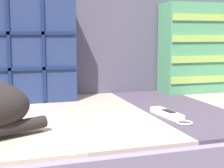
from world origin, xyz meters
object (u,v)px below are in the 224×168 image
at_px(throw_pillow_striped, 203,48).
at_px(couch, 171,161).
at_px(throw_pillow_quilted, 25,50).
at_px(game_remote_near, 168,114).

bearing_deg(throw_pillow_striped, couch, -138.90).
height_order(couch, throw_pillow_striped, throw_pillow_striped).
bearing_deg(throw_pillow_striped, throw_pillow_quilted, 179.96).
relative_size(throw_pillow_quilted, throw_pillow_striped, 1.01).
xyz_separation_m(throw_pillow_quilted, game_remote_near, (0.41, -0.40, -0.19)).
bearing_deg(throw_pillow_striped, game_remote_near, -132.63).
height_order(throw_pillow_quilted, throw_pillow_striped, throw_pillow_quilted).
distance_m(couch, game_remote_near, 0.30).
height_order(throw_pillow_striped, game_remote_near, throw_pillow_striped).
bearing_deg(couch, game_remote_near, -121.01).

